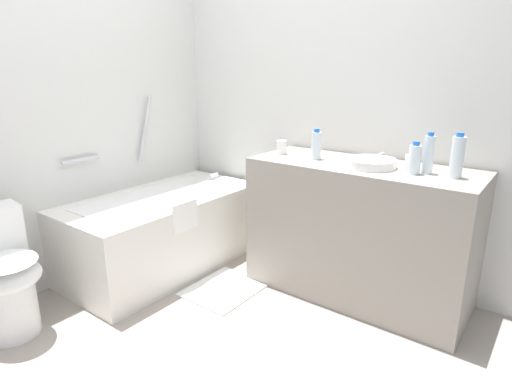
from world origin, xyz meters
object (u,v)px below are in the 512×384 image
(sink_basin, at_px, (371,163))
(water_bottle_1, at_px, (415,159))
(toilet, at_px, (2,275))
(drinking_glass_1, at_px, (282,147))
(water_bottle_3, at_px, (316,145))
(water_bottle_0, at_px, (457,157))
(bath_mat, at_px, (224,289))
(drinking_glass_0, at_px, (411,163))
(bathtub, at_px, (163,228))
(sink_faucet, at_px, (382,157))
(water_bottle_2, at_px, (429,154))

(sink_basin, xyz_separation_m, water_bottle_1, (-0.02, -0.26, 0.06))
(toilet, height_order, drinking_glass_1, drinking_glass_1)
(sink_basin, bearing_deg, water_bottle_3, 89.03)
(water_bottle_0, distance_m, bath_mat, 1.67)
(sink_basin, xyz_separation_m, drinking_glass_0, (0.05, -0.22, 0.02))
(drinking_glass_1, distance_m, bath_mat, 1.05)
(drinking_glass_0, bearing_deg, sink_basin, 103.88)
(bathtub, relative_size, toilet, 2.02)
(water_bottle_0, bearing_deg, water_bottle_1, 102.63)
(water_bottle_3, relative_size, drinking_glass_0, 2.14)
(water_bottle_3, distance_m, bath_mat, 1.15)
(water_bottle_3, bearing_deg, drinking_glass_0, -85.45)
(toilet, distance_m, bath_mat, 1.32)
(water_bottle_0, distance_m, water_bottle_1, 0.21)
(sink_faucet, relative_size, water_bottle_3, 0.77)
(drinking_glass_0, bearing_deg, water_bottle_3, 94.55)
(water_bottle_2, relative_size, bath_mat, 0.46)
(bathtub, height_order, water_bottle_0, bathtub)
(sink_basin, bearing_deg, water_bottle_1, -93.47)
(sink_basin, bearing_deg, bath_mat, 120.23)
(water_bottle_2, height_order, drinking_glass_0, water_bottle_2)
(drinking_glass_0, bearing_deg, water_bottle_1, -149.75)
(drinking_glass_1, bearing_deg, bath_mat, 163.67)
(sink_basin, height_order, drinking_glass_0, drinking_glass_0)
(bathtub, distance_m, water_bottle_2, 1.91)
(toilet, xyz_separation_m, sink_faucet, (1.71, -1.45, 0.56))
(water_bottle_1, bearing_deg, drinking_glass_1, 88.19)
(water_bottle_1, height_order, drinking_glass_0, water_bottle_1)
(toilet, xyz_separation_m, water_bottle_0, (1.57, -1.91, 0.65))
(sink_faucet, height_order, water_bottle_0, water_bottle_0)
(water_bottle_0, relative_size, water_bottle_2, 1.05)
(water_bottle_2, bearing_deg, water_bottle_1, 132.40)
(bathtub, bearing_deg, bath_mat, -91.86)
(toilet, xyz_separation_m, water_bottle_3, (1.55, -1.08, 0.62))
(sink_faucet, distance_m, water_bottle_0, 0.49)
(water_bottle_1, height_order, drinking_glass_1, water_bottle_1)
(drinking_glass_1, bearing_deg, sink_basin, -91.15)
(water_bottle_3, xyz_separation_m, bath_mat, (-0.46, 0.41, -0.97))
(toilet, xyz_separation_m, water_bottle_2, (1.58, -1.77, 0.64))
(water_bottle_0, bearing_deg, bathtub, 104.10)
(drinking_glass_0, bearing_deg, bathtub, 106.89)
(bathtub, height_order, bath_mat, bathtub)
(sink_faucet, distance_m, water_bottle_1, 0.32)
(drinking_glass_1, bearing_deg, bathtub, 120.87)
(water_bottle_1, distance_m, water_bottle_3, 0.63)
(bathtub, bearing_deg, sink_faucet, -66.41)
(bathtub, relative_size, drinking_glass_0, 15.87)
(water_bottle_2, bearing_deg, drinking_glass_1, 91.48)
(water_bottle_2, bearing_deg, toilet, 131.77)
(water_bottle_0, height_order, water_bottle_1, water_bottle_0)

